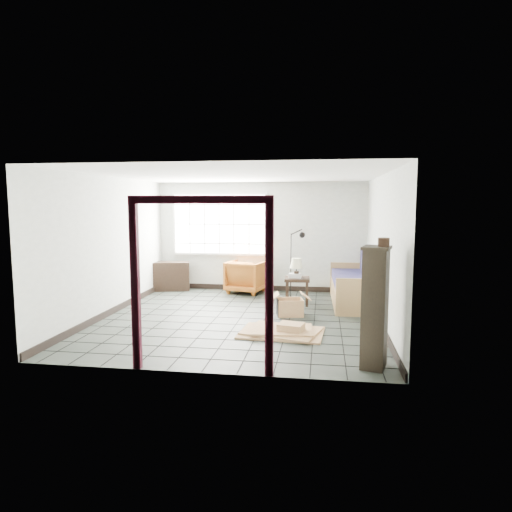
% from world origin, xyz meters
% --- Properties ---
extents(ground, '(5.50, 5.50, 0.00)m').
position_xyz_m(ground, '(0.00, 0.00, 0.00)').
color(ground, black).
rests_on(ground, ground).
extents(room_shell, '(5.02, 5.52, 2.61)m').
position_xyz_m(room_shell, '(0.00, 0.03, 1.68)').
color(room_shell, '#A4AAA3').
rests_on(room_shell, ground).
extents(window_panel, '(2.32, 0.08, 1.52)m').
position_xyz_m(window_panel, '(-1.00, 2.70, 1.60)').
color(window_panel, silver).
rests_on(window_panel, ground).
extents(doorway_trim, '(1.80, 0.08, 2.20)m').
position_xyz_m(doorway_trim, '(0.00, -2.70, 1.38)').
color(doorway_trim, '#370C19').
rests_on(doorway_trim, ground).
extents(futon_sofa, '(0.96, 2.40, 1.05)m').
position_xyz_m(futon_sofa, '(2.22, 1.59, 0.38)').
color(futon_sofa, '#8D5E3F').
rests_on(futon_sofa, ground).
extents(armchair, '(0.98, 0.94, 0.84)m').
position_xyz_m(armchair, '(-0.29, 2.40, 0.42)').
color(armchair, brown).
rests_on(armchair, ground).
extents(side_table, '(0.54, 0.54, 0.56)m').
position_xyz_m(side_table, '(0.96, 1.32, 0.46)').
color(side_table, black).
rests_on(side_table, ground).
extents(table_lamp, '(0.33, 0.33, 0.41)m').
position_xyz_m(table_lamp, '(0.95, 1.27, 0.85)').
color(table_lamp, black).
rests_on(table_lamp, side_table).
extents(projector, '(0.27, 0.21, 0.09)m').
position_xyz_m(projector, '(0.92, 1.29, 0.61)').
color(projector, silver).
rests_on(projector, side_table).
extents(floor_lamp, '(0.46, 0.29, 1.56)m').
position_xyz_m(floor_lamp, '(0.92, 1.68, 0.83)').
color(floor_lamp, black).
rests_on(floor_lamp, ground).
extents(console_shelf, '(0.95, 0.56, 0.69)m').
position_xyz_m(console_shelf, '(-2.15, 2.40, 0.35)').
color(console_shelf, black).
rests_on(console_shelf, ground).
extents(tall_shelf, '(0.43, 0.50, 1.57)m').
position_xyz_m(tall_shelf, '(2.15, -2.23, 0.80)').
color(tall_shelf, black).
rests_on(tall_shelf, ground).
extents(pot, '(0.18, 0.18, 0.11)m').
position_xyz_m(pot, '(2.23, -2.25, 1.62)').
color(pot, black).
rests_on(pot, tall_shelf).
extents(open_box, '(0.83, 0.52, 0.44)m').
position_xyz_m(open_box, '(0.88, 0.34, 0.16)').
color(open_box, '#A06E4D').
rests_on(open_box, ground).
extents(cardboard_pile, '(1.40, 1.15, 0.19)m').
position_xyz_m(cardboard_pile, '(0.86, -0.89, 0.05)').
color(cardboard_pile, '#A06E4D').
rests_on(cardboard_pile, ground).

